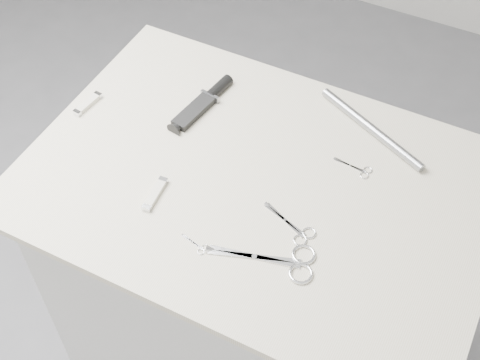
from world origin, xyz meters
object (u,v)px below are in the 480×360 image
at_px(tiny_scissors, 197,246).
at_px(plinth, 255,293).
at_px(embroidery_scissors_a, 296,229).
at_px(pocket_knife_a, 155,194).
at_px(large_shears, 285,261).
at_px(embroidery_scissors_b, 358,169).
at_px(sheathed_knife, 206,101).
at_px(metal_rail, 371,128).
at_px(pocket_knife_b, 88,104).

bearing_deg(tiny_scissors, plinth, 92.86).
bearing_deg(embroidery_scissors_a, plinth, 167.34).
bearing_deg(pocket_knife_a, large_shears, -100.48).
bearing_deg(embroidery_scissors_b, embroidery_scissors_a, -99.32).
distance_m(tiny_scissors, pocket_knife_a, 0.16).
relative_size(sheathed_knife, metal_rail, 0.65).
bearing_deg(large_shears, tiny_scissors, 178.52).
xyz_separation_m(plinth, metal_rail, (0.16, 0.25, 0.48)).
relative_size(large_shears, pocket_knife_b, 2.51).
height_order(plinth, tiny_scissors, tiny_scissors).
bearing_deg(plinth, tiny_scissors, -99.66).
distance_m(sheathed_knife, metal_rail, 0.39).
bearing_deg(pocket_knife_b, plinth, -86.31).
height_order(tiny_scissors, pocket_knife_b, pocket_knife_b).
height_order(plinth, sheathed_knife, sheathed_knife).
bearing_deg(embroidery_scissors_b, plinth, -139.21).
bearing_deg(pocket_knife_b, sheathed_knife, -54.41).
bearing_deg(pocket_knife_a, pocket_knife_b, 55.00).
bearing_deg(large_shears, metal_rail, 70.05).
relative_size(embroidery_scissors_b, sheathed_knife, 0.43).
xyz_separation_m(tiny_scissors, pocket_knife_a, (-0.14, 0.07, 0.00)).
height_order(tiny_scissors, sheathed_knife, sheathed_knife).
xyz_separation_m(embroidery_scissors_b, tiny_scissors, (-0.21, -0.33, -0.00)).
height_order(sheathed_knife, pocket_knife_a, sheathed_knife).
height_order(embroidery_scissors_a, pocket_knife_b, pocket_knife_b).
height_order(plinth, embroidery_scissors_b, embroidery_scissors_b).
bearing_deg(embroidery_scissors_a, embroidery_scissors_b, 96.19).
distance_m(pocket_knife_b, metal_rail, 0.66).
xyz_separation_m(pocket_knife_a, pocket_knife_b, (-0.28, 0.16, -0.00)).
relative_size(embroidery_scissors_b, tiny_scissors, 1.38).
xyz_separation_m(sheathed_knife, metal_rail, (0.38, 0.09, 0.00)).
bearing_deg(plinth, large_shears, -50.01).
xyz_separation_m(plinth, embroidery_scissors_a, (0.12, -0.08, 0.47)).
bearing_deg(large_shears, embroidery_scissors_b, 65.67).
bearing_deg(metal_rail, pocket_knife_a, -131.63).
xyz_separation_m(tiny_scissors, pocket_knife_b, (-0.42, 0.23, 0.00)).
relative_size(embroidery_scissors_a, tiny_scissors, 1.99).
bearing_deg(embroidery_scissors_b, pocket_knife_a, -138.35).
relative_size(embroidery_scissors_a, embroidery_scissors_b, 1.44).
xyz_separation_m(embroidery_scissors_a, pocket_knife_a, (-0.30, -0.05, 0.00)).
distance_m(pocket_knife_a, pocket_knife_b, 0.33).
xyz_separation_m(plinth, pocket_knife_a, (-0.18, -0.13, 0.48)).
height_order(pocket_knife_a, metal_rail, metal_rail).
bearing_deg(sheathed_knife, tiny_scissors, -144.78).
bearing_deg(plinth, embroidery_scissors_b, 35.58).
distance_m(plinth, pocket_knife_b, 0.66).
distance_m(large_shears, tiny_scissors, 0.18).
height_order(tiny_scissors, pocket_knife_a, pocket_knife_a).
relative_size(large_shears, pocket_knife_a, 2.33).
height_order(large_shears, sheathed_knife, sheathed_knife).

